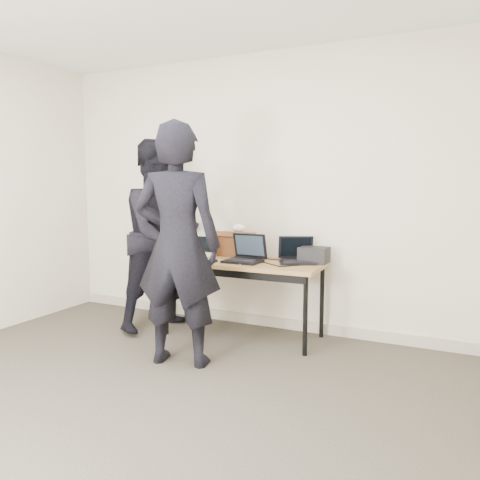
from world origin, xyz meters
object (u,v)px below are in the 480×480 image
Objects in this scene: person_observer at (162,235)px; laptop_right at (297,257)px; equipment_box at (314,255)px; desk at (243,267)px; laptop_beige at (198,254)px; laptop_center at (245,255)px; leather_satchel at (236,244)px; person_typist at (178,245)px.

laptop_right is at bearing -63.41° from person_observer.
desk is at bearing -163.05° from equipment_box.
laptop_center reaches higher than laptop_beige.
person_observer is at bearing -149.57° from leather_satchel.
person_observer is at bearing -60.71° from person_typist.
equipment_box is (0.60, 0.21, 0.01)m from laptop_center.
desk is at bearing -67.27° from person_observer.
person_typist is (0.00, -1.06, 0.11)m from leather_satchel.
leather_satchel is (0.28, 0.27, 0.08)m from laptop_beige.
laptop_right is 1.68× the size of equipment_box.
laptop_beige is at bearing -83.42° from person_typist.
leather_satchel is (-0.66, 0.08, 0.07)m from laptop_right.
laptop_center reaches higher than desk.
laptop_right is 0.22× the size of person_typist.
laptop_center is at bearing -68.56° from person_observer.
person_typist is (0.28, -0.79, 0.19)m from laptop_beige.
laptop_center is 0.63m from equipment_box.
person_typist is at bearing -128.44° from equipment_box.
laptop_beige is 0.86m from person_typist.
desk is 6.01× the size of equipment_box.
laptop_right is 1.13× the size of leather_satchel.
person_observer reaches higher than laptop_center.
equipment_box is (0.15, 0.04, 0.02)m from laptop_right.
desk is at bearing 157.05° from laptop_center.
desk is 0.12m from laptop_center.
equipment_box is at bearing -141.22° from person_typist.
person_typist is at bearing -85.96° from leather_satchel.
laptop_right is at bearing -2.95° from leather_satchel.
laptop_beige reaches higher than equipment_box.
laptop_right is at bearing 16.50° from desk.
laptop_beige is 0.42m from person_observer.
laptop_beige is at bearing -175.69° from laptop_center.
leather_satchel reaches higher than equipment_box.
laptop_center is 0.89m from person_observer.
equipment_box is at bearing 1.47° from leather_satchel.
laptop_right is at bearing -136.80° from person_typist.
laptop_beige is 1.15× the size of equipment_box.
laptop_right is 1.35m from person_observer.
equipment_box is at bearing 20.91° from laptop_center.
leather_satchel is 1.06m from person_typist.
desk is 0.81× the size of person_observer.
leather_satchel reaches higher than laptop_right.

